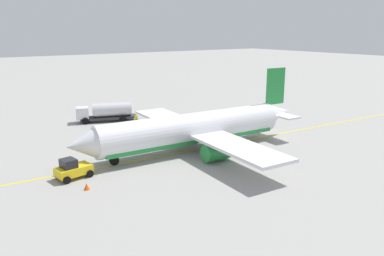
{
  "coord_description": "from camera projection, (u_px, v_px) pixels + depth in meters",
  "views": [
    {
      "loc": [
        26.88,
        38.95,
        15.23
      ],
      "look_at": [
        0.0,
        0.0,
        3.0
      ],
      "focal_mm": 35.7,
      "sensor_mm": 36.0,
      "label": 1
    }
  ],
  "objects": [
    {
      "name": "safety_cone_nose",
      "position": [
        87.0,
        186.0,
        37.36
      ],
      "size": [
        0.6,
        0.6,
        0.66
      ],
      "primitive_type": "cone",
      "color": "#F2590F",
      "rests_on": "ground"
    },
    {
      "name": "pushback_tug",
      "position": [
        73.0,
        169.0,
        40.09
      ],
      "size": [
        3.87,
        2.8,
        2.2
      ],
      "color": "yellow",
      "rests_on": "ground"
    },
    {
      "name": "ground_plane",
      "position": [
        192.0,
        150.0,
        49.63
      ],
      "size": [
        400.0,
        400.0,
        0.0
      ],
      "primitive_type": "plane",
      "color": "#9E9B96"
    },
    {
      "name": "airplane",
      "position": [
        195.0,
        129.0,
        49.16
      ],
      "size": [
        33.29,
        30.38,
        9.94
      ],
      "color": "white",
      "rests_on": "ground"
    },
    {
      "name": "fuel_tanker",
      "position": [
        106.0,
        112.0,
        64.86
      ],
      "size": [
        10.15,
        5.63,
        3.15
      ],
      "color": "#2D2D33",
      "rests_on": "ground"
    },
    {
      "name": "refueling_worker",
      "position": [
        136.0,
        119.0,
        63.22
      ],
      "size": [
        0.63,
        0.62,
        1.71
      ],
      "color": "navy",
      "rests_on": "ground"
    },
    {
      "name": "taxi_line_marking",
      "position": [
        192.0,
        150.0,
        49.63
      ],
      "size": [
        89.06,
        5.29,
        0.01
      ],
      "primitive_type": "cube",
      "rotation": [
        0.0,
        0.0,
        -0.06
      ],
      "color": "yellow",
      "rests_on": "ground"
    }
  ]
}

